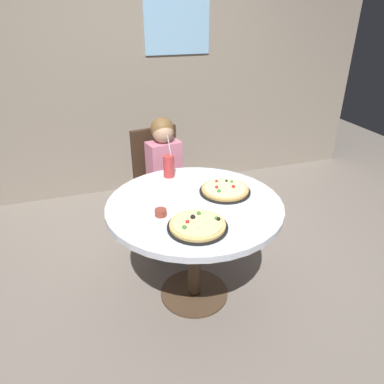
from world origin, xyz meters
TOP-DOWN VIEW (x-y plane):
  - ground_plane at (0.00, 0.00)m, footprint 8.00×8.00m
  - wall_with_window at (0.00, 1.90)m, footprint 5.20×0.14m
  - dining_table at (0.00, 0.00)m, footprint 1.11×1.11m
  - chair_wooden at (-0.02, 0.87)m, footprint 0.47×0.47m
  - diner_child at (0.01, 0.69)m, footprint 0.32×0.43m
  - pizza_veggie at (-0.08, -0.28)m, footprint 0.34×0.34m
  - pizza_cheese at (0.23, 0.07)m, footprint 0.34×0.34m
  - soda_cup at (-0.05, 0.43)m, footprint 0.08×0.08m
  - sauce_bowl at (-0.24, -0.08)m, footprint 0.07×0.07m
  - plate_small at (-0.38, 0.18)m, footprint 0.18×0.18m

SIDE VIEW (x-z plane):
  - ground_plane at x=0.00m, z-range 0.00..0.00m
  - diner_child at x=0.01m, z-range -0.06..1.02m
  - chair_wooden at x=-0.02m, z-range 0.06..1.01m
  - dining_table at x=0.00m, z-range 0.26..1.01m
  - plate_small at x=-0.38m, z-range 0.75..0.76m
  - pizza_cheese at x=0.23m, z-range 0.74..0.79m
  - pizza_veggie at x=-0.08m, z-range 0.74..0.79m
  - sauce_bowl at x=-0.24m, z-range 0.75..0.79m
  - soda_cup at x=-0.05m, z-range 0.68..0.98m
  - wall_with_window at x=0.00m, z-range 0.00..2.90m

